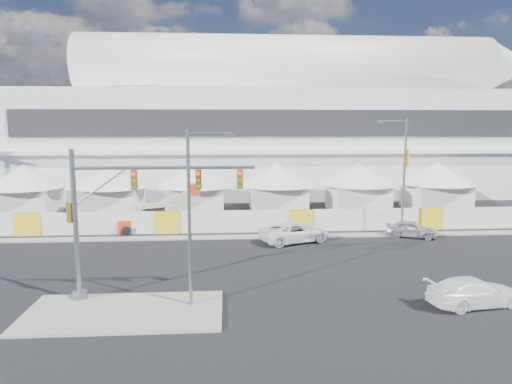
{
  "coord_description": "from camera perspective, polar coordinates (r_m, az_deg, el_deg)",
  "views": [
    {
      "loc": [
        -0.74,
        -25.6,
        9.57
      ],
      "look_at": [
        1.65,
        10.0,
        4.31
      ],
      "focal_mm": 32.0,
      "sensor_mm": 36.0,
      "label": 1
    }
  ],
  "objects": [
    {
      "name": "ground",
      "position": [
        27.34,
        -2.1,
        -12.11
      ],
      "size": [
        160.0,
        160.0,
        0.0
      ],
      "primitive_type": "plane",
      "color": "black",
      "rests_on": "ground"
    },
    {
      "name": "hoarding_fence",
      "position": [
        41.55,
        5.59,
        -3.56
      ],
      "size": [
        70.0,
        0.25,
        2.0
      ],
      "primitive_type": "cube",
      "color": "silver",
      "rests_on": "ground"
    },
    {
      "name": "far_curb",
      "position": [
        44.41,
        24.2,
        -4.73
      ],
      "size": [
        80.0,
        1.2,
        0.12
      ],
      "primitive_type": "cube",
      "color": "gray",
      "rests_on": "ground"
    },
    {
      "name": "lot_car_a",
      "position": [
        47.56,
        15.17,
        -2.68
      ],
      "size": [
        2.77,
        4.41,
        1.37
      ],
      "primitive_type": "imported",
      "rotation": [
        0.0,
        0.0,
        1.23
      ],
      "color": "white",
      "rests_on": "ground"
    },
    {
      "name": "streetlight_median",
      "position": [
        23.66,
        -7.79,
        -1.76
      ],
      "size": [
        2.55,
        0.26,
        9.21
      ],
      "color": "slate",
      "rests_on": "median_island"
    },
    {
      "name": "streetlight_curb",
      "position": [
        41.15,
        17.75,
        2.82
      ],
      "size": [
        2.99,
        0.67,
        10.12
      ],
      "color": "gray",
      "rests_on": "ground"
    },
    {
      "name": "stadium",
      "position": [
        67.76,
        4.22,
        8.26
      ],
      "size": [
        80.0,
        24.8,
        21.98
      ],
      "color": "silver",
      "rests_on": "ground"
    },
    {
      "name": "traffic_mast",
      "position": [
        25.71,
        -17.5,
        -3.08
      ],
      "size": [
        10.02,
        0.8,
        8.18
      ],
      "color": "slate",
      "rests_on": "median_island"
    },
    {
      "name": "sedan_silver",
      "position": [
        41.46,
        18.87,
        -4.4
      ],
      "size": [
        3.25,
        4.56,
        1.44
      ],
      "primitive_type": "imported",
      "rotation": [
        0.0,
        0.0,
        1.16
      ],
      "color": "silver",
      "rests_on": "ground"
    },
    {
      "name": "pickup_near",
      "position": [
        27.5,
        25.62,
        -11.19
      ],
      "size": [
        2.89,
        5.4,
        1.49
      ],
      "primitive_type": "imported",
      "rotation": [
        0.0,
        0.0,
        1.73
      ],
      "color": "white",
      "rests_on": "ground"
    },
    {
      "name": "median_island",
      "position": [
        25.07,
        -16.16,
        -14.22
      ],
      "size": [
        10.0,
        5.0,
        0.15
      ],
      "primitive_type": "cube",
      "color": "gray",
      "rests_on": "ground"
    },
    {
      "name": "tent_row",
      "position": [
        50.03,
        -2.39,
        1.0
      ],
      "size": [
        53.4,
        8.4,
        5.4
      ],
      "color": "silver",
      "rests_on": "ground"
    },
    {
      "name": "pickup_curb",
      "position": [
        37.83,
        4.87,
        -5.03
      ],
      "size": [
        4.58,
        6.43,
        1.63
      ],
      "primitive_type": "imported",
      "rotation": [
        0.0,
        0.0,
        1.93
      ],
      "color": "white",
      "rests_on": "ground"
    },
    {
      "name": "boom_lift",
      "position": [
        42.61,
        -13.5,
        -3.34
      ],
      "size": [
        8.21,
        3.29,
        4.01
      ],
      "rotation": [
        0.0,
        0.0,
        0.43
      ],
      "color": "#EB4016",
      "rests_on": "ground"
    }
  ]
}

